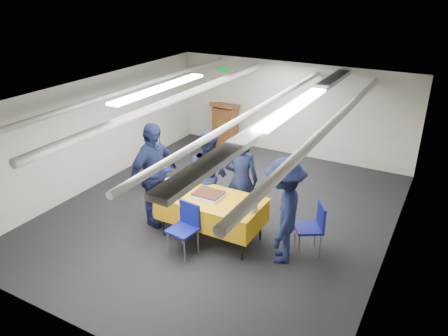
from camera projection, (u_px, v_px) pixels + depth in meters
The scene contains 14 objects.
ground at pixel (222, 213), 8.37m from camera, with size 7.00×7.00×0.00m, color black.
room_shell at pixel (237, 117), 7.92m from camera, with size 6.00×7.00×2.30m.
serving_table at pixel (211, 209), 7.38m from camera, with size 1.77×0.93×0.77m.
sheet_cake at pixel (208, 195), 7.30m from camera, with size 0.51×0.39×0.09m.
plate_stack_left at pixel (170, 184), 7.57m from camera, with size 0.22×0.22×0.17m.
plate_stack_right at pixel (250, 205), 6.89m from camera, with size 0.24×0.24×0.18m.
podium at pixel (225, 125), 11.27m from camera, with size 0.62×0.53×1.25m.
chair_near at pixel (186, 223), 6.99m from camera, with size 0.47×0.47×0.87m.
chair_right at pixel (314, 223), 6.99m from camera, with size 0.58×0.58×0.87m.
chair_left at pixel (157, 164), 9.17m from camera, with size 0.58×0.58×0.87m.
sailor_a at pixel (241, 180), 7.74m from camera, with size 0.62×0.40×1.69m, color black.
sailor_b at pixel (209, 174), 7.98m from camera, with size 0.82×0.64×1.68m, color black.
sailor_c at pixel (153, 175), 7.68m from camera, with size 1.12×0.47×1.91m, color black.
sailor_d at pixel (283, 211), 6.69m from camera, with size 1.12×0.64×1.73m, color black.
Camera 1 is at (3.57, -6.37, 4.19)m, focal length 35.00 mm.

